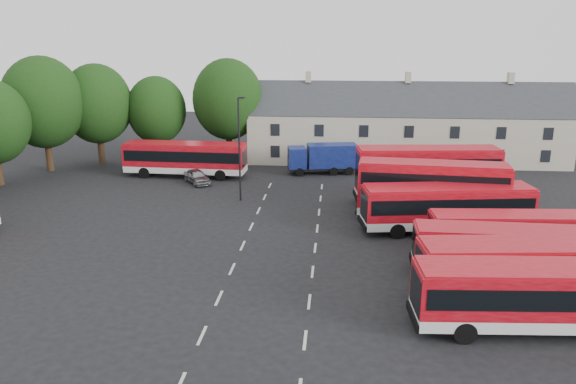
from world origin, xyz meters
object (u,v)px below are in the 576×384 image
at_px(bus_dd_south, 432,188).
at_px(box_truck, 323,157).
at_px(silver_car, 197,177).
at_px(lamppost, 240,146).
at_px(bus_row_a, 541,293).

xyz_separation_m(bus_dd_south, box_truck, (-8.75, 14.56, -0.90)).
height_order(bus_dd_south, box_truck, bus_dd_south).
bearing_deg(silver_car, box_truck, -12.10).
height_order(box_truck, lamppost, lamppost).
bearing_deg(silver_car, bus_row_a, -83.13).
distance_m(bus_dd_south, silver_car, 23.05).
relative_size(box_truck, silver_car, 1.84).
bearing_deg(bus_row_a, lamppost, 127.36).
bearing_deg(lamppost, box_truck, 56.51).
xyz_separation_m(bus_row_a, silver_car, (-23.47, 26.38, -1.37)).
height_order(bus_row_a, silver_car, bus_row_a).
bearing_deg(bus_row_a, bus_dd_south, 94.95).
xyz_separation_m(bus_row_a, box_truck, (-11.30, 31.47, -0.32)).
bearing_deg(box_truck, silver_car, -167.79).
height_order(bus_dd_south, lamppost, lamppost).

